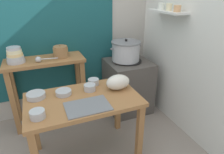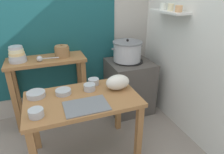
% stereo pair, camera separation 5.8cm
% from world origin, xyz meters
% --- Properties ---
extents(wall_back, '(4.40, 0.12, 2.60)m').
position_xyz_m(wall_back, '(0.08, 1.10, 1.30)').
color(wall_back, '#B2ADA3').
rests_on(wall_back, ground).
extents(wall_right, '(0.30, 3.20, 2.60)m').
position_xyz_m(wall_right, '(1.40, 0.20, 1.30)').
color(wall_right, silver).
rests_on(wall_right, ground).
extents(prep_table, '(1.10, 0.66, 0.72)m').
position_xyz_m(prep_table, '(0.08, 0.03, 0.61)').
color(prep_table, '#9E6B3D').
rests_on(prep_table, ground).
extents(back_shelf_table, '(0.96, 0.40, 0.90)m').
position_xyz_m(back_shelf_table, '(-0.19, 0.83, 0.68)').
color(back_shelf_table, '#9E6B3D').
rests_on(back_shelf_table, ground).
extents(stove_block, '(0.60, 0.61, 0.78)m').
position_xyz_m(stove_block, '(0.91, 0.70, 0.38)').
color(stove_block, '#4C4742').
rests_on(stove_block, ground).
extents(steamer_pot, '(0.45, 0.40, 0.31)m').
position_xyz_m(steamer_pot, '(0.87, 0.72, 0.92)').
color(steamer_pot, '#B7BABF').
rests_on(steamer_pot, stove_block).
extents(clay_pot, '(0.19, 0.19, 0.17)m').
position_xyz_m(clay_pot, '(0.01, 0.83, 0.97)').
color(clay_pot, olive).
rests_on(clay_pot, back_shelf_table).
extents(bowl_stack_enamel, '(0.20, 0.20, 0.19)m').
position_xyz_m(bowl_stack_enamel, '(-0.51, 0.82, 0.98)').
color(bowl_stack_enamel, '#B7BABF').
rests_on(bowl_stack_enamel, back_shelf_table).
extents(ladle, '(0.26, 0.07, 0.07)m').
position_xyz_m(ladle, '(-0.26, 0.74, 0.94)').
color(ladle, '#B7BABF').
rests_on(ladle, back_shelf_table).
extents(serving_tray, '(0.40, 0.28, 0.01)m').
position_xyz_m(serving_tray, '(0.08, -0.14, 0.72)').
color(serving_tray, slate).
rests_on(serving_tray, prep_table).
extents(plastic_bag, '(0.26, 0.17, 0.16)m').
position_xyz_m(plastic_bag, '(0.47, 0.07, 0.80)').
color(plastic_bag, silver).
rests_on(plastic_bag, prep_table).
extents(prep_bowl_0, '(0.16, 0.16, 0.05)m').
position_xyz_m(prep_bowl_0, '(-0.09, 0.17, 0.75)').
color(prep_bowl_0, '#B7BABF').
rests_on(prep_bowl_0, prep_table).
extents(prep_bowl_1, '(0.12, 0.12, 0.07)m').
position_xyz_m(prep_bowl_1, '(0.19, 0.15, 0.76)').
color(prep_bowl_1, '#B7BABF').
rests_on(prep_bowl_1, prep_table).
extents(prep_bowl_2, '(0.18, 0.18, 0.05)m').
position_xyz_m(prep_bowl_2, '(-0.35, 0.20, 0.75)').
color(prep_bowl_2, '#B7BABF').
rests_on(prep_bowl_2, prep_table).
extents(prep_bowl_3, '(0.12, 0.12, 0.07)m').
position_xyz_m(prep_bowl_3, '(-0.35, -0.15, 0.76)').
color(prep_bowl_3, '#B7BABF').
rests_on(prep_bowl_3, prep_table).
extents(prep_bowl_4, '(0.12, 0.12, 0.07)m').
position_xyz_m(prep_bowl_4, '(0.26, 0.27, 0.76)').
color(prep_bowl_4, '#B7BABF').
rests_on(prep_bowl_4, prep_table).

